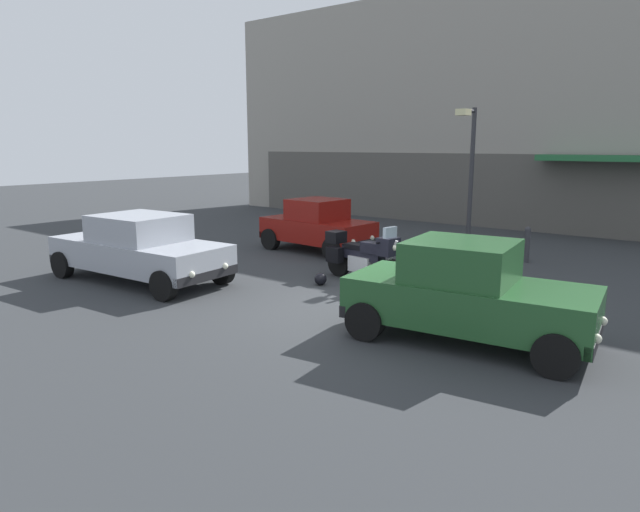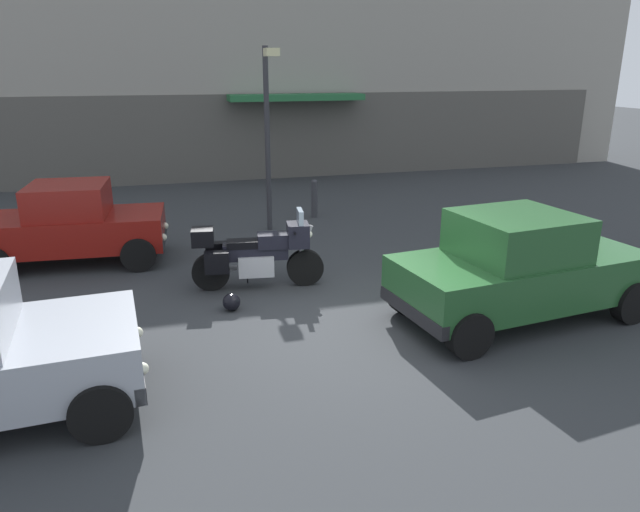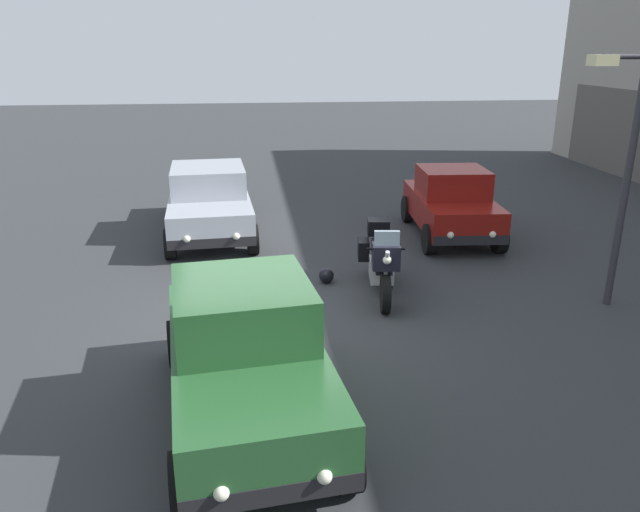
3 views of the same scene
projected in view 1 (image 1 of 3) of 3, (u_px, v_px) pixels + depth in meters
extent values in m
plane|color=#2D3033|center=(351.00, 310.00, 10.73)|extent=(80.00, 80.00, 0.00)
cube|color=gray|center=(563.00, 105.00, 20.25)|extent=(30.02, 2.40, 9.08)
cube|color=#514E48|center=(546.00, 194.00, 19.93)|extent=(27.02, 0.12, 2.80)
cube|color=#236638|center=(609.00, 158.00, 18.14)|extent=(4.40, 1.10, 0.20)
cylinder|color=black|center=(392.00, 274.00, 12.35)|extent=(0.65, 0.22, 0.64)
cylinder|color=black|center=(339.00, 263.00, 13.48)|extent=(0.65, 0.22, 0.64)
cylinder|color=#B7B7BC|center=(392.00, 255.00, 12.28)|extent=(0.33, 0.11, 0.68)
cube|color=#B7B7BC|center=(363.00, 264.00, 12.92)|extent=(0.65, 0.48, 0.36)
cube|color=black|center=(363.00, 253.00, 12.87)|extent=(1.13, 0.42, 0.28)
cube|color=black|center=(373.00, 248.00, 12.63)|extent=(0.56, 0.41, 0.24)
cube|color=black|center=(357.00, 246.00, 12.99)|extent=(0.59, 0.37, 0.12)
cube|color=black|center=(388.00, 246.00, 12.31)|extent=(0.41, 0.48, 0.40)
cube|color=#8C9EAD|center=(390.00, 233.00, 12.23)|extent=(0.13, 0.41, 0.28)
sphere|color=#EAEACC|center=(395.00, 248.00, 12.19)|extent=(0.14, 0.14, 0.14)
cylinder|color=black|center=(386.00, 242.00, 12.35)|extent=(0.12, 0.62, 0.04)
cylinder|color=#B7B7BC|center=(350.00, 264.00, 13.50)|extent=(0.56, 0.16, 0.09)
cube|color=black|center=(351.00, 252.00, 13.54)|extent=(0.42, 0.25, 0.36)
cube|color=black|center=(335.00, 255.00, 13.15)|extent=(0.42, 0.25, 0.36)
cube|color=black|center=(336.00, 237.00, 13.43)|extent=(0.41, 0.44, 0.28)
cylinder|color=black|center=(363.00, 273.00, 13.20)|extent=(0.04, 0.13, 0.29)
sphere|color=black|center=(321.00, 279.00, 12.62)|extent=(0.28, 0.28, 0.28)
cube|color=#9EA3AD|center=(139.00, 254.00, 12.92)|extent=(4.60, 2.05, 0.64)
cube|color=#9EA3AD|center=(139.00, 228.00, 12.77)|extent=(2.00, 1.74, 0.60)
cube|color=#8C9EAD|center=(165.00, 231.00, 12.28)|extent=(0.16, 1.50, 0.51)
cube|color=#8C9EAD|center=(115.00, 225.00, 13.27)|extent=(0.16, 1.50, 0.48)
cube|color=black|center=(207.00, 275.00, 11.75)|extent=(0.23, 1.76, 0.20)
cube|color=black|center=(84.00, 253.00, 14.18)|extent=(0.23, 1.76, 0.20)
cylinder|color=black|center=(222.00, 270.00, 12.67)|extent=(0.65, 0.26, 0.64)
cylinder|color=black|center=(164.00, 286.00, 11.31)|extent=(0.65, 0.26, 0.64)
cylinder|color=black|center=(122.00, 253.00, 14.66)|extent=(0.65, 0.26, 0.64)
cylinder|color=black|center=(62.00, 265.00, 13.29)|extent=(0.65, 0.26, 0.64)
sphere|color=silver|center=(225.00, 266.00, 12.09)|extent=(0.14, 0.14, 0.14)
sphere|color=silver|center=(192.00, 275.00, 11.31)|extent=(0.14, 0.14, 0.14)
cube|color=maroon|center=(317.00, 230.00, 16.55)|extent=(3.50, 1.80, 0.64)
cube|color=maroon|center=(317.00, 209.00, 16.43)|extent=(1.50, 1.53, 0.60)
cube|color=#8C9EAD|center=(334.00, 211.00, 16.00)|extent=(0.15, 1.33, 0.51)
cube|color=#8C9EAD|center=(301.00, 208.00, 16.85)|extent=(0.15, 1.33, 0.48)
cube|color=black|center=(361.00, 244.00, 15.51)|extent=(0.23, 1.56, 0.20)
cube|color=black|center=(279.00, 232.00, 17.67)|extent=(0.23, 1.56, 0.20)
cylinder|color=black|center=(366.00, 242.00, 16.33)|extent=(0.65, 0.26, 0.64)
cylinder|color=black|center=(333.00, 249.00, 15.25)|extent=(0.65, 0.26, 0.64)
cylinder|color=black|center=(304.00, 233.00, 17.97)|extent=(0.65, 0.26, 0.64)
cylinder|color=black|center=(270.00, 239.00, 16.89)|extent=(0.65, 0.26, 0.64)
sphere|color=silver|center=(372.00, 238.00, 15.77)|extent=(0.14, 0.14, 0.14)
sphere|color=silver|center=(353.00, 242.00, 15.14)|extent=(0.14, 0.14, 0.14)
cube|color=#235128|center=(468.00, 302.00, 8.89)|extent=(3.96, 2.07, 0.68)
cube|color=#235128|center=(461.00, 261.00, 8.83)|extent=(1.76, 1.68, 0.64)
cube|color=#8C9EAD|center=(510.00, 266.00, 8.45)|extent=(0.22, 1.39, 0.54)
cube|color=#8C9EAD|center=(417.00, 256.00, 9.21)|extent=(0.22, 1.39, 0.51)
cube|color=black|center=(595.00, 337.00, 7.99)|extent=(0.31, 1.64, 0.20)
cube|color=black|center=(365.00, 300.00, 9.87)|extent=(0.31, 1.64, 0.20)
cylinder|color=black|center=(572.00, 324.00, 8.87)|extent=(0.66, 0.29, 0.64)
cylinder|color=black|center=(556.00, 355.00, 7.56)|extent=(0.66, 0.29, 0.64)
cylinder|color=black|center=(403.00, 299.00, 10.34)|extent=(0.66, 0.29, 0.64)
cylinder|color=black|center=(365.00, 321.00, 9.04)|extent=(0.66, 0.29, 0.64)
sphere|color=silver|center=(603.00, 321.00, 8.32)|extent=(0.14, 0.14, 0.14)
sphere|color=silver|center=(597.00, 339.00, 7.57)|extent=(0.14, 0.14, 0.14)
cylinder|color=#2D2D33|center=(471.00, 186.00, 14.88)|extent=(0.12, 0.12, 4.08)
cylinder|color=#2D2D33|center=(469.00, 111.00, 14.23)|extent=(0.08, 0.70, 0.08)
cube|color=beige|center=(463.00, 112.00, 13.97)|extent=(0.28, 0.36, 0.16)
cylinder|color=#333338|center=(527.00, 246.00, 15.06)|extent=(0.16, 0.16, 0.89)
sphere|color=#333338|center=(528.00, 230.00, 14.97)|extent=(0.16, 0.16, 0.16)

